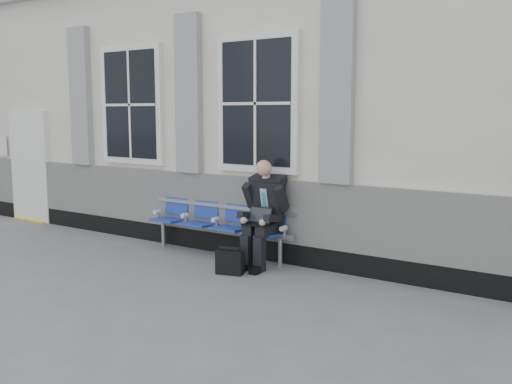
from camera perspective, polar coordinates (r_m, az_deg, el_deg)
The scene contains 5 objects.
ground at distance 7.52m, azimuth -8.37°, elevation -8.54°, with size 70.00×70.00×0.00m, color slate.
station_building at distance 10.06m, azimuth 4.82°, elevation 8.48°, with size 14.40×4.40×4.49m.
bench at distance 8.54m, azimuth -3.79°, elevation -2.67°, with size 2.60×0.47×0.91m.
businessman at distance 7.87m, azimuth 0.81°, elevation -1.78°, with size 0.62×0.83×1.48m.
briefcase at distance 7.59m, azimuth -2.64°, elevation -6.97°, with size 0.39×0.25×0.37m.
Camera 1 is at (4.87, -5.32, 2.12)m, focal length 40.00 mm.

